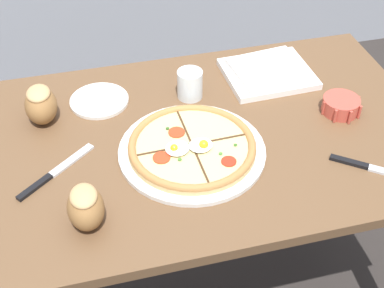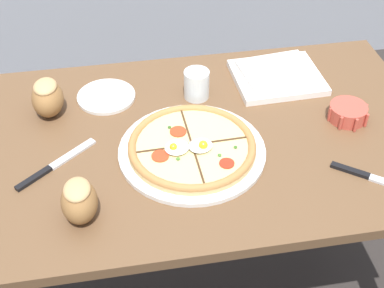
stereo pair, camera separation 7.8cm
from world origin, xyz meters
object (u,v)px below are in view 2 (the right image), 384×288
Objects in this scene: ramekin_bowl at (348,113)px; knife_spare at (56,164)px; napkin_folded at (277,76)px; bread_piece_mid at (79,200)px; bread_piece_near at (47,97)px; dining_table at (197,164)px; water_glass at (197,86)px; pizza at (192,148)px; side_saucer at (106,97)px; knife_main at (376,179)px.

ramekin_bowl is 0.79m from knife_spare.
napkin_folded is 0.74m from bread_piece_mid.
napkin_folded reaches higher than knife_spare.
bread_piece_mid is (0.08, -0.40, -0.00)m from bread_piece_near.
bread_piece_near is 0.23m from knife_spare.
water_glass is (0.03, 0.17, 0.14)m from dining_table.
side_saucer is (-0.20, 0.27, -0.01)m from pizza.
ramekin_bowl reaches higher than dining_table.
ramekin_bowl is at bearing -18.24° from side_saucer.
knife_spare is (-0.79, -0.05, -0.02)m from ramekin_bowl.
knife_spare is at bearing -156.27° from knife_main.
napkin_folded is at bearing 141.41° from knife_main.
ramekin_bowl is 0.56× the size of knife_spare.
bread_piece_near is 0.88m from knife_main.
pizza is 0.41m from napkin_folded.
knife_main and side_saucer have the same top height.
dining_table is 0.45m from bread_piece_near.
bread_piece_mid is (-0.72, -0.23, 0.03)m from ramekin_bowl.
pizza is 0.46m from knife_main.
bread_piece_near is 0.42m from water_glass.
bread_piece_mid is 0.52m from water_glass.
napkin_folded reaches higher than dining_table.
water_glass is at bearing 155.53° from ramekin_bowl.
knife_main is at bearing -27.28° from bread_piece_near.
bread_piece_near is 1.08× the size of bread_piece_mid.
ramekin_bowl is 0.68m from side_saucer.
napkin_folded reaches higher than side_saucer.
bread_piece_near reaches higher than side_saucer.
napkin_folded is 1.34× the size of knife_spare.
side_saucer is (0.16, 0.04, -0.05)m from bread_piece_near.
bread_piece_mid is at bearing -149.59° from pizza.
pizza is at bearing -40.56° from knife_spare.
knife_spare is at bearing -150.20° from water_glass.
bread_piece_near is at bearing 101.37° from bread_piece_mid.
knife_spare is (-0.37, -0.06, 0.11)m from dining_table.
dining_table is 11.88× the size of bread_piece_mid.
bread_piece_mid reaches higher than knife_main.
ramekin_bowl reaches higher than napkin_folded.
water_glass is at bearing 77.12° from pizza.
dining_table is at bearing -42.34° from side_saucer.
dining_table is 4.91× the size of napkin_folded.
ramekin_bowl is 0.42× the size of napkin_folded.
ramekin_bowl is 0.26m from napkin_folded.
napkin_folded is (0.28, 0.21, 0.12)m from dining_table.
side_saucer is at bearing 161.76° from ramekin_bowl.
pizza is 1.91× the size of knife_spare.
ramekin_bowl is 0.58× the size of knife_main.
bread_piece_near reaches higher than water_glass.
napkin_folded is 0.51m from side_saucer.
pizza is at bearing -53.40° from side_saucer.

